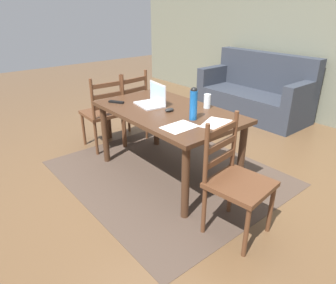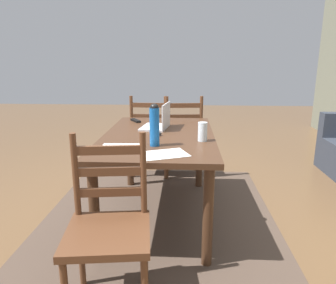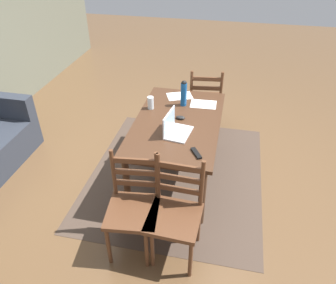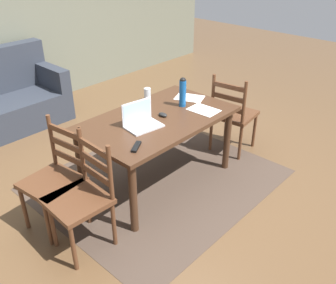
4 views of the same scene
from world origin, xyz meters
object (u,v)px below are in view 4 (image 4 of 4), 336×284
dining_table (158,126)px  chair_left_near (82,198)px  chair_left_far (56,179)px  computer_mouse (163,115)px  chair_right_near (233,114)px  water_bottle (183,91)px  tv_remote (136,147)px  laptop (141,120)px  drinking_glass (147,95)px

dining_table → chair_left_near: (-1.05, -0.18, -0.18)m
chair_left_far → computer_mouse: 1.16m
chair_right_near → water_bottle: size_ratio=3.12×
water_bottle → tv_remote: size_ratio=1.79×
chair_left_far → water_bottle: size_ratio=3.12×
dining_table → computer_mouse: bearing=-21.8°
laptop → tv_remote: (-0.31, -0.27, -0.05)m
chair_left_near → laptop: bearing=11.8°
water_bottle → drinking_glass: (-0.16, 0.35, -0.09)m
chair_left_near → chair_left_far: 0.37m
chair_right_near → computer_mouse: (-1.00, 0.16, 0.29)m
chair_left_far → water_bottle: water_bottle is taller
dining_table → laptop: laptop is taller
chair_left_far → laptop: size_ratio=2.73×
dining_table → chair_left_far: (-1.05, 0.19, -0.18)m
laptop → dining_table: bearing=2.9°
chair_left_near → laptop: (0.82, 0.17, 0.33)m
laptop → tv_remote: size_ratio=2.05×
drinking_glass → chair_left_far: bearing=-172.6°
dining_table → computer_mouse: size_ratio=15.26×
tv_remote → laptop: bearing=-80.4°
dining_table → laptop: bearing=-177.1°
chair_right_near → chair_left_far: (-2.10, 0.37, 0.00)m
chair_right_near → water_bottle: bearing=164.6°
dining_table → chair_left_near: 1.08m
chair_right_near → computer_mouse: bearing=170.6°
dining_table → tv_remote: tv_remote is taller
dining_table → tv_remote: 0.61m
chair_right_near → tv_remote: size_ratio=5.59×
water_bottle → drinking_glass: size_ratio=2.11×
chair_right_near → laptop: (-1.28, 0.17, 0.33)m
chair_right_near → chair_left_far: 2.14m
chair_left_far → tv_remote: 0.75m
computer_mouse → chair_left_far: bearing=172.5°
chair_left_near → water_bottle: 1.50m
dining_table → chair_left_far: size_ratio=1.61×
chair_left_near → laptop: 0.90m
chair_left_near → chair_left_far: (-0.00, 0.37, 0.00)m
laptop → computer_mouse: bearing=-1.9°
chair_left_near → chair_left_far: same height
drinking_glass → computer_mouse: drinking_glass is taller
chair_left_far → drinking_glass: 1.32m
chair_right_near → chair_left_far: bearing=170.0°
dining_table → water_bottle: water_bottle is taller
chair_right_near → tv_remote: bearing=-176.7°
water_bottle → computer_mouse: water_bottle is taller
chair_left_far → chair_left_near: bearing=-90.0°
water_bottle → computer_mouse: (-0.32, -0.02, -0.14)m
drinking_glass → computer_mouse: 0.41m
tv_remote → chair_left_far: bearing=16.8°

